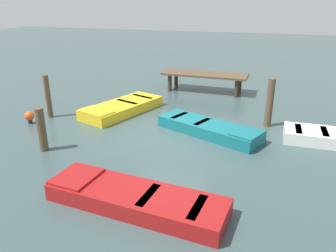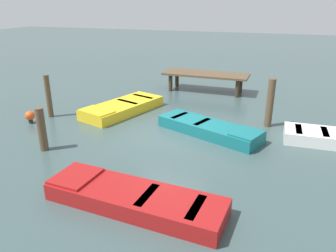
% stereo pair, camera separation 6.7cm
% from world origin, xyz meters
% --- Properties ---
extents(ground_plane, '(80.00, 80.00, 0.00)m').
position_xyz_m(ground_plane, '(0.00, 0.00, 0.00)').
color(ground_plane, '#384C4C').
extents(dock_segment, '(4.33, 1.59, 0.95)m').
position_xyz_m(dock_segment, '(-0.07, 6.19, 0.82)').
color(dock_segment, brown).
rests_on(dock_segment, ground_plane).
extents(rowboat_teal, '(3.93, 2.49, 0.46)m').
position_xyz_m(rowboat_teal, '(1.35, 0.57, 0.22)').
color(rowboat_teal, '#14666B').
rests_on(rowboat_teal, ground_plane).
extents(rowboat_yellow, '(2.53, 3.94, 0.46)m').
position_xyz_m(rowboat_yellow, '(-2.62, 1.76, 0.22)').
color(rowboat_yellow, gold).
rests_on(rowboat_yellow, ground_plane).
extents(rowboat_white, '(2.95, 1.27, 0.46)m').
position_xyz_m(rowboat_white, '(5.33, 1.06, 0.22)').
color(rowboat_white, silver).
rests_on(rowboat_white, ground_plane).
extents(rowboat_red, '(4.26, 1.56, 0.46)m').
position_xyz_m(rowboat_red, '(0.60, -4.23, 0.22)').
color(rowboat_red, maroon).
rests_on(rowboat_red, ground_plane).
extents(mooring_piling_mid_right, '(0.21, 0.21, 1.72)m').
position_xyz_m(mooring_piling_mid_right, '(-5.12, 0.33, 0.86)').
color(mooring_piling_mid_right, brown).
rests_on(mooring_piling_mid_right, ground_plane).
extents(mooring_piling_near_right, '(0.26, 0.26, 1.81)m').
position_xyz_m(mooring_piling_near_right, '(3.25, 2.05, 0.90)').
color(mooring_piling_near_right, brown).
rests_on(mooring_piling_near_right, ground_plane).
extents(mooring_piling_near_left, '(0.26, 0.26, 1.39)m').
position_xyz_m(mooring_piling_near_left, '(-3.32, -2.37, 0.69)').
color(mooring_piling_near_left, brown).
rests_on(mooring_piling_near_left, ground_plane).
extents(marker_buoy, '(0.36, 0.36, 0.48)m').
position_xyz_m(marker_buoy, '(-5.40, -0.53, 0.29)').
color(marker_buoy, '#262626').
rests_on(marker_buoy, ground_plane).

